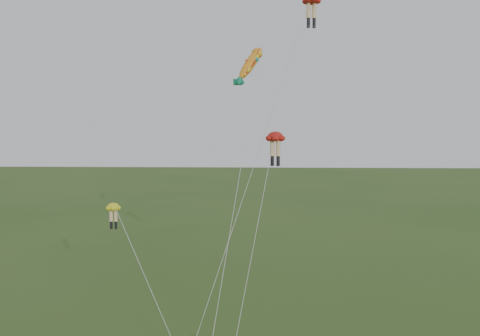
{
  "coord_description": "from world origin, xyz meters",
  "views": [
    {
      "loc": [
        3.59,
        -32.44,
        13.46
      ],
      "look_at": [
        1.84,
        6.0,
        10.58
      ],
      "focal_mm": 40.0,
      "sensor_mm": 36.0,
      "label": 1
    }
  ],
  "objects": [
    {
      "name": "legs_kite_yellow",
      "position": [
        -5.62,
        0.1,
        8.07
      ],
      "size": [
        5.15,
        3.43,
        8.81
      ],
      "rotation": [
        0.0,
        0.0,
        0.02
      ],
      "color": "yellow",
      "rests_on": "ground"
    },
    {
      "name": "legs_kite_red_mid",
      "position": [
        4.34,
        5.76,
        12.48
      ],
      "size": [
        3.62,
        9.61,
        13.22
      ],
      "rotation": [
        0.0,
        0.0,
        -0.29
      ],
      "color": "#B01912",
      "rests_on": "ground"
    },
    {
      "name": "legs_kite_red_high",
      "position": [
        7.22,
        11.29,
        23.23
      ],
      "size": [
        9.04,
        12.19,
        24.16
      ],
      "rotation": [
        0.0,
        0.0,
        0.18
      ],
      "color": "#B01912",
      "rests_on": "ground"
    },
    {
      "name": "fish_kite",
      "position": [
        2.49,
        9.12,
        18.33
      ],
      "size": [
        3.53,
        13.06,
        20.03
      ],
      "rotation": [
        0.84,
        0.0,
        -0.75
      ],
      "color": "yellow",
      "rests_on": "ground"
    }
  ]
}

